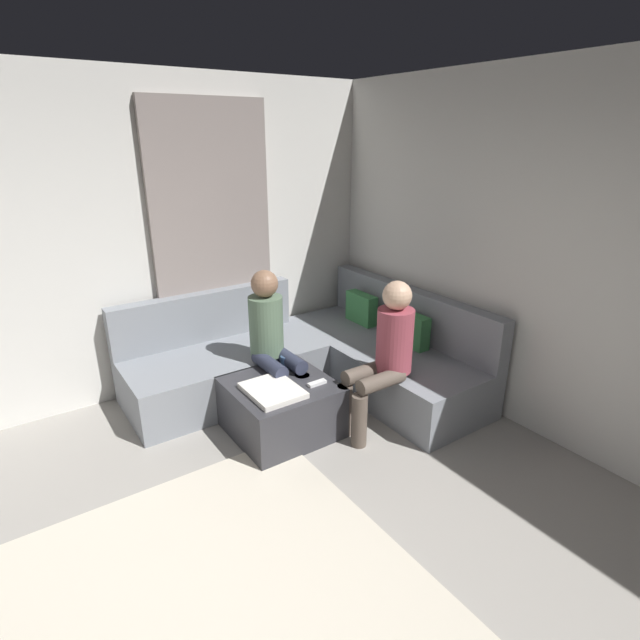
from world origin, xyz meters
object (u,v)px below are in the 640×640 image
Objects in this scene: ottoman at (281,407)px; game_remote at (317,383)px; coffee_mug at (285,362)px; person_on_couch_back at (385,352)px; sectional_couch at (314,358)px; person_on_couch_side at (272,338)px.

game_remote reaches higher than ottoman.
person_on_couch_back reaches higher than coffee_mug.
coffee_mug is at bearing -174.29° from game_remote.
person_on_couch_back is (0.87, 0.06, 0.38)m from sectional_couch.
person_on_couch_back is at bearing 59.20° from ottoman.
coffee_mug is at bearing 140.71° from ottoman.
sectional_couch reaches higher than ottoman.
game_remote is at bearing 63.84° from person_on_couch_back.
ottoman is 0.36m from game_remote.
sectional_couch is 0.65m from person_on_couch_side.
sectional_couch is 26.84× the size of coffee_mug.
sectional_couch is 17.00× the size of game_remote.
person_on_couch_side is at bearing 159.22° from ottoman.
ottoman is at bearing 69.22° from person_on_couch_side.
person_on_couch_back is (0.23, 0.46, 0.23)m from game_remote.
ottoman is at bearing -39.29° from coffee_mug.
coffee_mug is 0.22m from person_on_couch_side.
coffee_mug is 0.08× the size of person_on_couch_side.
ottoman is at bearing -53.49° from sectional_couch.
sectional_couch is at bearing 3.60° from person_on_couch_back.
game_remote is 0.12× the size of person_on_couch_side.
person_on_couch_side reaches higher than ottoman.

